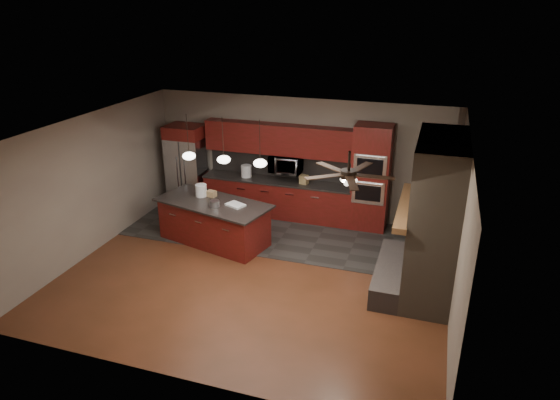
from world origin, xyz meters
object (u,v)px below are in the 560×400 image
at_px(cardboard_box, 211,194).
at_px(microwave, 286,164).
at_px(counter_bucket, 246,171).
at_px(refrigerator, 188,166).
at_px(oven_tower, 371,178).
at_px(kitchen_island, 214,222).
at_px(counter_box, 304,179).
at_px(white_bucket, 201,190).
at_px(paint_can, 215,204).
at_px(paint_tray, 236,205).

bearing_deg(cardboard_box, microwave, 66.73).
distance_m(cardboard_box, counter_bucket, 1.49).
relative_size(refrigerator, counter_bucket, 7.27).
bearing_deg(counter_bucket, microwave, 2.94).
relative_size(oven_tower, kitchen_island, 0.91).
distance_m(oven_tower, refrigerator, 4.47).
bearing_deg(kitchen_island, cardboard_box, 134.32).
relative_size(microwave, counter_box, 3.55).
xyz_separation_m(white_bucket, counter_box, (1.88, 1.47, -0.05)).
relative_size(oven_tower, microwave, 3.25).
xyz_separation_m(microwave, white_bucket, (-1.41, -1.57, -0.25)).
bearing_deg(paint_can, white_bucket, 138.90).
height_order(white_bucket, paint_can, white_bucket).
bearing_deg(paint_tray, kitchen_island, -160.43).
height_order(kitchen_island, paint_can, paint_can).
bearing_deg(microwave, refrigerator, -176.98).
distance_m(microwave, cardboard_box, 1.96).
xyz_separation_m(refrigerator, white_bucket, (1.08, -1.43, 0.02)).
bearing_deg(white_bucket, counter_box, 37.96).
bearing_deg(kitchen_island, microwave, 74.15).
bearing_deg(counter_bucket, paint_tray, -75.37).
bearing_deg(white_bucket, kitchen_island, -31.57).
distance_m(kitchen_island, counter_bucket, 1.84).
height_order(oven_tower, paint_can, oven_tower).
height_order(white_bucket, cardboard_box, white_bucket).
xyz_separation_m(paint_can, counter_bucket, (-0.09, 1.97, 0.05)).
xyz_separation_m(oven_tower, counter_bucket, (-2.95, 0.01, -0.15)).
bearing_deg(refrigerator, oven_tower, 0.95).
xyz_separation_m(kitchen_island, paint_tray, (0.52, -0.04, 0.47)).
relative_size(refrigerator, counter_box, 9.95).
bearing_deg(cardboard_box, paint_can, -43.60).
height_order(paint_can, cardboard_box, paint_can).
relative_size(oven_tower, counter_box, 11.54).
bearing_deg(microwave, counter_box, -12.09).
height_order(microwave, paint_can, microwave).
bearing_deg(counter_box, oven_tower, 14.32).
xyz_separation_m(paint_can, paint_tray, (0.38, 0.19, -0.05)).
bearing_deg(oven_tower, white_bucket, -156.00).
relative_size(cardboard_box, counter_box, 0.96).
distance_m(oven_tower, microwave, 1.98).
relative_size(paint_tray, cardboard_box, 1.88).
relative_size(refrigerator, paint_can, 10.20).
height_order(kitchen_island, paint_tray, paint_tray).
height_order(kitchen_island, white_bucket, white_bucket).
distance_m(paint_can, counter_bucket, 1.98).
relative_size(paint_can, paint_tray, 0.54).
relative_size(microwave, cardboard_box, 3.71).
distance_m(oven_tower, white_bucket, 3.71).
distance_m(kitchen_island, counter_box, 2.33).
bearing_deg(cardboard_box, kitchen_island, -44.69).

